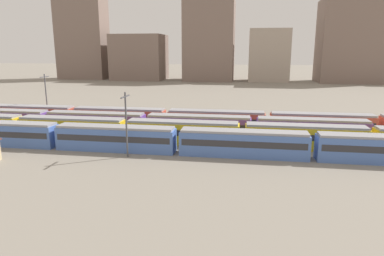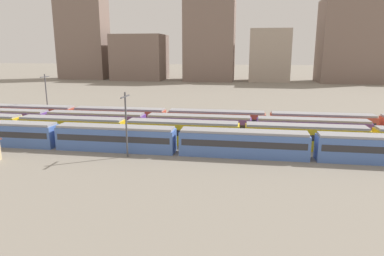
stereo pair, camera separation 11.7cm
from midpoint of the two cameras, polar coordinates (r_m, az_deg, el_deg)
name	(u,v)px [view 1 (the left image)]	position (r m, az deg, el deg)	size (l,w,h in m)	color
ground_plane	(45,134)	(67.58, -23.10, -0.90)	(600.00, 600.00, 0.00)	gray
train_track_0	(178,140)	(50.34, -2.44, -2.06)	(74.70, 3.06, 3.75)	#4C70BC
train_track_1	(183,132)	(55.34, -1.63, -0.69)	(93.60, 3.06, 3.75)	yellow
train_track_2	(146,124)	(62.03, -7.62, 0.68)	(74.70, 3.06, 3.75)	#6B429E
train_track_3	(268,122)	(64.70, 12.31, 1.00)	(112.50, 3.06, 3.75)	#BC4C38
catenary_pole_0	(126,121)	(48.63, -10.87, 1.08)	(0.24, 3.20, 9.17)	#4C4C51
catenary_pole_1	(46,95)	(78.82, -22.96, 5.01)	(0.24, 3.20, 9.89)	#4C4C51
distant_building_0	(82,27)	(189.96, -17.75, 15.58)	(24.28, 12.49, 51.80)	#7A665B
distant_building_1	(140,57)	(178.56, -8.65, 11.46)	(24.90, 21.31, 22.04)	#7A665B
distant_building_2	(209,41)	(171.31, 2.88, 14.11)	(23.44, 20.19, 37.46)	#7A665B
distant_building_3	(269,55)	(170.56, 12.53, 11.61)	(18.58, 16.06, 24.20)	#A89989
distant_building_4	(350,41)	(176.23, 24.58, 12.86)	(26.90, 19.90, 36.81)	#7A665B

